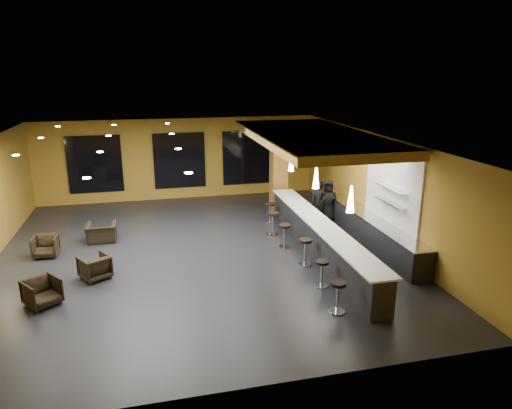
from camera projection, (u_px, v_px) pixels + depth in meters
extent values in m
cube|color=black|center=(198.00, 254.00, 14.26)|extent=(12.00, 13.00, 0.10)
cube|color=black|center=(193.00, 140.00, 13.23)|extent=(12.00, 13.00, 0.10)
cube|color=olive|center=(179.00, 159.00, 19.85)|extent=(12.00, 0.10, 3.50)
cube|color=olive|center=(237.00, 304.00, 7.64)|extent=(12.00, 0.10, 3.50)
cube|color=olive|center=(378.00, 188.00, 15.08)|extent=(0.10, 13.00, 3.50)
cube|color=#AA8131|center=(311.00, 137.00, 15.10)|extent=(3.60, 8.00, 0.28)
cube|color=black|center=(95.00, 164.00, 18.99)|extent=(2.20, 0.06, 2.40)
cube|color=black|center=(180.00, 161.00, 19.76)|extent=(2.20, 0.06, 2.40)
cube|color=black|center=(247.00, 158.00, 20.42)|extent=(2.20, 0.06, 2.40)
cube|color=white|center=(392.00, 188.00, 14.06)|extent=(0.06, 3.20, 2.40)
cube|color=black|center=(320.00, 240.00, 13.98)|extent=(0.60, 8.00, 1.00)
cube|color=silver|center=(320.00, 223.00, 13.83)|extent=(0.78, 8.10, 0.05)
cube|color=black|center=(371.00, 231.00, 14.91)|extent=(0.70, 6.00, 0.86)
cube|color=silver|center=(372.00, 218.00, 14.78)|extent=(0.72, 6.00, 0.03)
cube|color=silver|center=(390.00, 202.00, 13.96)|extent=(0.30, 1.50, 0.03)
cube|color=silver|center=(391.00, 188.00, 13.83)|extent=(0.30, 1.50, 0.03)
cube|color=brown|center=(279.00, 169.00, 17.91)|extent=(0.60, 0.60, 3.50)
cone|color=white|center=(351.00, 199.00, 11.58)|extent=(0.20, 0.20, 0.70)
cone|color=white|center=(316.00, 177.00, 13.91)|extent=(0.20, 0.20, 0.70)
cone|color=white|center=(291.00, 162.00, 16.24)|extent=(0.20, 0.20, 0.70)
imported|color=black|center=(318.00, 203.00, 16.50)|extent=(0.69, 0.53, 1.69)
imported|color=black|center=(320.00, 201.00, 17.12)|extent=(0.77, 0.62, 1.50)
imported|color=black|center=(328.00, 201.00, 16.90)|extent=(0.92, 0.75, 1.62)
imported|color=black|center=(42.00, 292.00, 11.04)|extent=(1.04, 1.04, 0.68)
imported|color=black|center=(95.00, 267.00, 12.44)|extent=(0.99, 1.00, 0.67)
imported|color=black|center=(46.00, 246.00, 13.91)|extent=(0.72, 0.74, 0.66)
imported|color=black|center=(102.00, 233.00, 15.12)|extent=(0.96, 0.84, 0.62)
cylinder|color=silver|center=(337.00, 311.00, 10.80)|extent=(0.39, 0.39, 0.03)
cylinder|color=silver|center=(338.00, 298.00, 10.70)|extent=(0.07, 0.07, 0.69)
cylinder|color=black|center=(338.00, 284.00, 10.59)|extent=(0.37, 0.37, 0.08)
cylinder|color=silver|center=(321.00, 286.00, 12.08)|extent=(0.37, 0.37, 0.03)
cylinder|color=silver|center=(322.00, 274.00, 11.99)|extent=(0.06, 0.06, 0.64)
cylinder|color=black|center=(322.00, 262.00, 11.89)|extent=(0.35, 0.35, 0.07)
cylinder|color=silver|center=(305.00, 264.00, 13.40)|extent=(0.41, 0.41, 0.03)
cylinder|color=silver|center=(305.00, 253.00, 13.29)|extent=(0.07, 0.07, 0.71)
cylinder|color=black|center=(306.00, 241.00, 13.18)|extent=(0.38, 0.38, 0.08)
cylinder|color=silver|center=(284.00, 247.00, 14.67)|extent=(0.40, 0.40, 0.03)
cylinder|color=silver|center=(284.00, 237.00, 14.57)|extent=(0.07, 0.07, 0.69)
cylinder|color=black|center=(285.00, 226.00, 14.46)|extent=(0.38, 0.38, 0.08)
cylinder|color=silver|center=(273.00, 235.00, 15.78)|extent=(0.41, 0.41, 0.03)
cylinder|color=silver|center=(273.00, 225.00, 15.67)|extent=(0.07, 0.07, 0.72)
cylinder|color=black|center=(273.00, 214.00, 15.56)|extent=(0.39, 0.39, 0.08)
cylinder|color=silver|center=(270.00, 222.00, 17.12)|extent=(0.37, 0.37, 0.03)
cylinder|color=silver|center=(270.00, 213.00, 17.03)|extent=(0.06, 0.06, 0.65)
cylinder|color=black|center=(270.00, 204.00, 16.93)|extent=(0.35, 0.35, 0.07)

